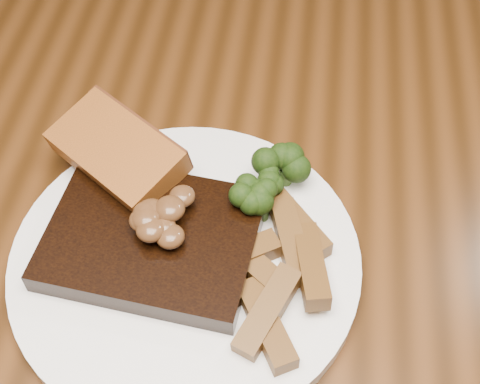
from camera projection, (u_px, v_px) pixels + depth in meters
The scene contains 9 objects.
dining_table at pixel (240, 253), 0.67m from camera, with size 1.60×0.90×0.75m.
chair_far at pixel (339, 10), 1.25m from camera, with size 0.43×0.43×0.83m.
plate at pixel (186, 262), 0.55m from camera, with size 0.29×0.29×0.01m, color white.
steak at pixel (153, 240), 0.54m from camera, with size 0.17×0.13×0.02m, color black.
steak_bone at pixel (138, 305), 0.51m from camera, with size 0.14×0.01×0.02m, color beige.
mushroom_pile at pixel (150, 219), 0.52m from camera, with size 0.07×0.07×0.03m, color #523119, non-canonical shape.
garlic_bread at pixel (120, 167), 0.59m from camera, with size 0.12×0.06×0.03m, color #9B4F1C.
potato_wedges at pixel (281, 269), 0.53m from camera, with size 0.10×0.10×0.02m, color brown, non-canonical shape.
broccoli_cluster at pixel (273, 189), 0.57m from camera, with size 0.07×0.07×0.04m, color #20320B, non-canonical shape.
Camera 1 is at (0.04, -0.36, 1.23)m, focal length 50.00 mm.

